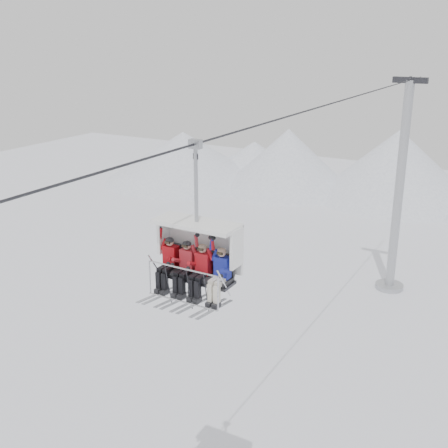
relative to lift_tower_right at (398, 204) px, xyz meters
The scene contains 8 objects.
ridgeline 20.33m from the lift_tower_right, 94.51° to the left, with size 72.00×21.00×7.00m.
lift_tower_right is the anchor object (origin of this frame).
haul_cable 23.25m from the lift_tower_right, 90.00° to the right, with size 0.06×0.06×50.00m, color #2A2A2F.
chairlift_carrier 23.77m from the lift_tower_right, 90.00° to the right, with size 2.21×1.17×3.98m.
skier_far_left 23.99m from the lift_tower_right, 91.87° to the right, with size 0.38×1.69×1.52m.
skier_center_left 23.98m from the lift_tower_right, 90.58° to the right, with size 0.38×1.69×1.52m.
skier_center_right 23.98m from the lift_tower_right, 89.45° to the right, with size 0.38×1.69×1.52m.
skier_far_right 23.99m from the lift_tower_right, 88.11° to the right, with size 0.38×1.69×1.52m.
Camera 1 is at (7.14, -12.57, 15.74)m, focal length 45.00 mm.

